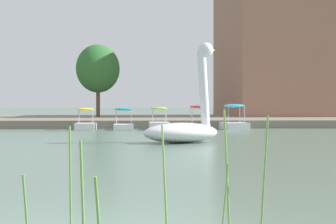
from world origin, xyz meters
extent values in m
cube|color=slate|center=(0.00, 41.38, 0.26)|extent=(153.71, 22.45, 0.53)
ellipsoid|color=white|center=(2.21, 16.68, 0.42)|extent=(3.78, 2.99, 0.83)
cylinder|color=white|center=(3.19, 17.10, 2.28)|extent=(0.69, 0.58, 3.25)
sphere|color=white|center=(3.29, 17.14, 3.90)|extent=(0.83, 0.83, 0.63)
cone|color=yellow|center=(3.52, 17.24, 3.90)|extent=(0.55, 0.50, 0.35)
cube|color=white|center=(6.40, 28.80, 0.22)|extent=(1.66, 2.47, 0.44)
ellipsoid|color=#2DB7D1|center=(6.40, 28.80, 1.52)|extent=(1.43, 1.45, 0.20)
cylinder|color=#B7B7BF|center=(5.82, 29.26, 0.98)|extent=(0.04, 0.04, 1.08)
cylinder|color=#B7B7BF|center=(6.86, 29.37, 0.98)|extent=(0.04, 0.04, 1.08)
cylinder|color=#B7B7BF|center=(5.94, 28.22, 0.98)|extent=(0.04, 0.04, 1.08)
cylinder|color=#B7B7BF|center=(6.97, 28.33, 0.98)|extent=(0.04, 0.04, 1.08)
cube|color=white|center=(4.11, 28.71, 0.17)|extent=(1.35, 2.01, 0.34)
ellipsoid|color=red|center=(4.11, 28.71, 1.45)|extent=(1.16, 0.93, 0.20)
cylinder|color=#B7B7BF|center=(3.65, 29.04, 0.89)|extent=(0.04, 0.04, 1.11)
cylinder|color=#B7B7BF|center=(4.54, 29.08, 0.89)|extent=(0.04, 0.04, 1.11)
cylinder|color=#B7B7BF|center=(3.68, 28.34, 0.89)|extent=(0.04, 0.04, 1.11)
cylinder|color=#B7B7BF|center=(4.58, 28.38, 0.89)|extent=(0.04, 0.04, 1.11)
cube|color=white|center=(1.62, 28.62, 0.24)|extent=(1.29, 2.31, 0.48)
ellipsoid|color=#8CCC38|center=(1.62, 28.62, 1.34)|extent=(1.06, 1.25, 0.20)
cylinder|color=#B7B7BF|center=(1.20, 29.11, 0.91)|extent=(0.04, 0.04, 0.86)
cylinder|color=#B7B7BF|center=(2.03, 29.12, 0.91)|extent=(0.04, 0.04, 0.86)
cylinder|color=#B7B7BF|center=(1.22, 28.12, 0.91)|extent=(0.04, 0.04, 0.86)
cylinder|color=#B7B7BF|center=(2.05, 28.13, 0.91)|extent=(0.04, 0.04, 0.86)
cube|color=white|center=(-0.60, 28.70, 0.18)|extent=(1.29, 2.08, 0.35)
ellipsoid|color=teal|center=(-0.60, 28.70, 1.29)|extent=(1.18, 1.35, 0.20)
cylinder|color=#B7B7BF|center=(-1.08, 29.21, 0.82)|extent=(0.04, 0.04, 0.94)
cylinder|color=#B7B7BF|center=(-0.16, 29.24, 0.82)|extent=(0.04, 0.04, 0.94)
cylinder|color=#B7B7BF|center=(-1.05, 28.16, 0.82)|extent=(0.04, 0.04, 0.94)
cylinder|color=#B7B7BF|center=(-0.13, 28.18, 0.82)|extent=(0.04, 0.04, 0.94)
cube|color=white|center=(-2.98, 28.74, 0.21)|extent=(1.26, 1.97, 0.42)
ellipsoid|color=yellow|center=(-2.98, 28.74, 1.28)|extent=(1.09, 1.07, 0.20)
cylinder|color=#B7B7BF|center=(-3.42, 29.15, 0.85)|extent=(0.04, 0.04, 0.87)
cylinder|color=#B7B7BF|center=(-2.56, 29.16, 0.85)|extent=(0.04, 0.04, 0.87)
cylinder|color=#B7B7BF|center=(-3.41, 28.31, 0.85)|extent=(0.04, 0.04, 0.87)
cylinder|color=#B7B7BF|center=(-2.55, 28.32, 0.85)|extent=(0.04, 0.04, 0.87)
cylinder|color=brown|center=(-3.21, 40.88, 2.40)|extent=(0.33, 0.33, 3.74)
ellipsoid|color=#2D662D|center=(-3.21, 40.88, 4.61)|extent=(5.11, 5.14, 4.06)
cube|color=#996B56|center=(15.50, 45.79, 6.65)|extent=(15.23, 13.30, 12.24)
cylinder|color=#669942|center=(0.91, 0.11, 0.68)|extent=(0.08, 0.19, 1.35)
cylinder|color=#669942|center=(0.01, -0.46, 0.61)|extent=(0.06, 0.08, 1.21)
cylinder|color=#669942|center=(0.20, -0.74, 0.44)|extent=(0.08, 0.15, 0.87)
cylinder|color=#669942|center=(2.10, 0.13, 0.74)|extent=(0.06, 0.24, 1.46)
cylinder|color=#669942|center=(1.51, -0.65, 0.50)|extent=(0.09, 0.12, 0.99)
cylinder|color=#669942|center=(-0.51, -0.80, 0.45)|extent=(0.06, 0.15, 0.90)
cylinder|color=#669942|center=(1.65, 0.09, 0.77)|extent=(0.08, 0.14, 1.53)
cylinder|color=#669942|center=(-0.15, -0.19, 0.68)|extent=(0.03, 0.11, 1.36)
camera|label=1|loc=(0.67, -6.46, 1.60)|focal=59.78mm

